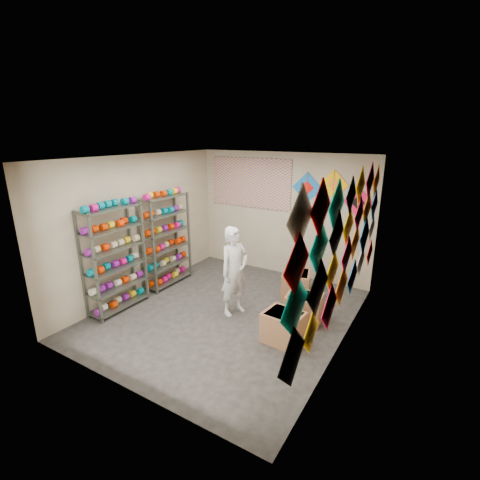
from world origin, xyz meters
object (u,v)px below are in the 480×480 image
Objects in this scene: carton_a at (283,327)px; shelf_rack_back at (166,241)px; carton_b at (304,308)px; carton_c at (296,284)px; shelf_rack_front at (115,259)px; shopkeeper at (234,271)px.

shelf_rack_back is at bearing 171.42° from carton_a.
carton_c is (-0.48, 0.80, 0.01)m from carton_b.
shelf_rack_front reaches higher than shopkeeper.
carton_a is 0.74m from carton_b.
shelf_rack_back reaches higher than carton_b.
carton_c is (2.57, 0.81, -0.70)m from shelf_rack_back.
shelf_rack_front is 1.00× the size of shelf_rack_back.
carton_b is at bearing 23.29° from shelf_rack_front.
carton_b is 1.02× the size of carton_c.
carton_c is at bearing 113.35° from carton_b.
shelf_rack_front is 1.30m from shelf_rack_back.
carton_a is 1.01× the size of carton_c.
shopkeeper is at bearing 26.75° from shelf_rack_front.
carton_a is at bearing -90.85° from shopkeeper.
shelf_rack_front is 1.20× the size of shopkeeper.
shelf_rack_back is 3.32× the size of carton_c.
shopkeeper is at bearing -10.46° from shelf_rack_back.
carton_b is at bearing 0.22° from shelf_rack_back.
carton_c is at bearing -12.30° from shopkeeper.
carton_a is at bearing 10.71° from shelf_rack_front.
carton_b is at bearing -76.82° from carton_c.
carton_c is (2.57, 2.11, -0.70)m from shelf_rack_front.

